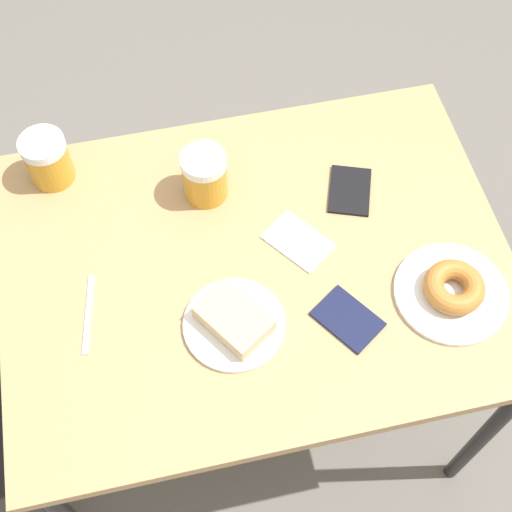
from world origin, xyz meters
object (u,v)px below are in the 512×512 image
at_px(plate_with_cake, 234,321).
at_px(beer_mug_left, 47,159).
at_px(plate_with_donut, 453,290).
at_px(passport_near_edge, 348,319).
at_px(passport_far_edge, 350,191).
at_px(beer_mug_center, 205,175).
at_px(fork, 88,314).
at_px(napkin_folded, 298,241).

xyz_separation_m(plate_with_cake, beer_mug_left, (0.44, 0.32, 0.04)).
bearing_deg(plate_with_donut, passport_near_edge, 92.62).
bearing_deg(passport_far_edge, passport_near_edge, 162.98).
xyz_separation_m(plate_with_cake, passport_far_edge, (0.26, -0.31, -0.01)).
bearing_deg(plate_with_cake, passport_near_edge, -99.23).
xyz_separation_m(plate_with_donut, beer_mug_center, (0.35, 0.43, 0.04)).
bearing_deg(fork, plate_with_donut, -98.88).
relative_size(beer_mug_left, napkin_folded, 0.73).
bearing_deg(beer_mug_center, fork, 130.73).
height_order(plate_with_cake, beer_mug_left, beer_mug_left).
height_order(plate_with_donut, beer_mug_left, beer_mug_left).
bearing_deg(beer_mug_center, passport_far_edge, -102.21).
relative_size(beer_mug_center, passport_near_edge, 0.77).
distance_m(plate_with_donut, beer_mug_center, 0.56).
relative_size(plate_with_cake, napkin_folded, 1.25).
bearing_deg(plate_with_cake, beer_mug_left, 35.66).
bearing_deg(beer_mug_center, plate_with_cake, 179.23).
bearing_deg(beer_mug_left, passport_far_edge, -106.11).
xyz_separation_m(fork, passport_near_edge, (-0.12, -0.50, 0.00)).
xyz_separation_m(napkin_folded, passport_far_edge, (0.10, -0.14, 0.00)).
bearing_deg(plate_with_cake, fork, 72.74).
bearing_deg(plate_with_cake, passport_far_edge, -49.92).
distance_m(plate_with_cake, napkin_folded, 0.23).
xyz_separation_m(beer_mug_center, passport_far_edge, (-0.07, -0.31, -0.06)).
bearing_deg(napkin_folded, beer_mug_center, 44.45).
relative_size(plate_with_cake, fork, 1.16).
xyz_separation_m(plate_with_cake, plate_with_donut, (-0.03, -0.44, 0.00)).
height_order(napkin_folded, fork, same).
xyz_separation_m(plate_with_donut, beer_mug_left, (0.47, 0.76, 0.04)).
relative_size(plate_with_donut, beer_mug_left, 1.94).
xyz_separation_m(beer_mug_center, passport_near_edge, (-0.36, -0.22, -0.06)).
bearing_deg(beer_mug_center, napkin_folded, -135.55).
height_order(beer_mug_center, fork, beer_mug_center).
xyz_separation_m(plate_with_donut, napkin_folded, (0.19, 0.27, -0.02)).
relative_size(beer_mug_center, fork, 0.68).
xyz_separation_m(napkin_folded, passport_near_edge, (-0.20, -0.05, 0.00)).
bearing_deg(fork, passport_far_edge, -73.35).
xyz_separation_m(plate_with_cake, fork, (0.09, 0.28, -0.02)).
distance_m(beer_mug_left, napkin_folded, 0.57).
bearing_deg(napkin_folded, fork, 99.45).
xyz_separation_m(beer_mug_left, fork, (-0.36, -0.04, -0.06)).
distance_m(napkin_folded, fork, 0.45).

